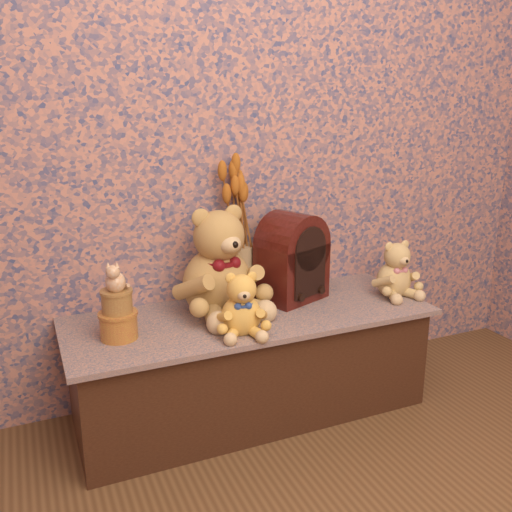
{
  "coord_description": "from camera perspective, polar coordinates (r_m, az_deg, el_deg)",
  "views": [
    {
      "loc": [
        -0.77,
        -0.57,
        1.2
      ],
      "look_at": [
        0.0,
        1.2,
        0.66
      ],
      "focal_mm": 38.98,
      "sensor_mm": 36.0,
      "label": 1
    }
  ],
  "objects": [
    {
      "name": "teddy_small",
      "position": [
        2.36,
        14.05,
        -1.0
      ],
      "size": [
        0.2,
        0.24,
        0.25
      ],
      "primitive_type": null,
      "rotation": [
        0.0,
        0.0,
        -0.02
      ],
      "color": "tan",
      "rests_on": "display_shelf"
    },
    {
      "name": "dried_stalks",
      "position": [
        2.2,
        -1.83,
        6.75
      ],
      "size": [
        0.3,
        0.3,
        0.45
      ],
      "primitive_type": null,
      "rotation": [
        0.0,
        0.0,
        -0.35
      ],
      "color": "#AD5B1B",
      "rests_on": "ceramic_vase"
    },
    {
      "name": "cathedral_radio",
      "position": [
        2.23,
        3.71,
        -0.03
      ],
      "size": [
        0.31,
        0.27,
        0.36
      ],
      "primitive_type": null,
      "rotation": [
        0.0,
        0.0,
        0.37
      ],
      "color": "#39100A",
      "rests_on": "display_shelf"
    },
    {
      "name": "ceramic_vase",
      "position": [
        2.27,
        -1.76,
        -1.56
      ],
      "size": [
        0.14,
        0.14,
        0.22
      ],
      "primitive_type": "cylinder",
      "rotation": [
        0.0,
        0.0,
        -0.1
      ],
      "color": "tan",
      "rests_on": "display_shelf"
    },
    {
      "name": "cat_figurine",
      "position": [
        1.89,
        -14.27,
        -1.93
      ],
      "size": [
        0.11,
        0.11,
        0.11
      ],
      "primitive_type": null,
      "rotation": [
        0.0,
        0.0,
        -0.38
      ],
      "color": "silver",
      "rests_on": "biscuit_tin_upper"
    },
    {
      "name": "teddy_large",
      "position": [
        2.09,
        -4.05,
        -0.0
      ],
      "size": [
        0.42,
        0.47,
        0.44
      ],
      "primitive_type": null,
      "rotation": [
        0.0,
        0.0,
        0.18
      ],
      "color": "#A57F40",
      "rests_on": "display_shelf"
    },
    {
      "name": "biscuit_tin_lower",
      "position": [
        1.96,
        -13.91,
        -6.96
      ],
      "size": [
        0.17,
        0.17,
        0.09
      ],
      "primitive_type": "cylinder",
      "rotation": [
        0.0,
        0.0,
        -0.41
      ],
      "color": "gold",
      "rests_on": "display_shelf"
    },
    {
      "name": "teddy_medium",
      "position": [
        1.92,
        -1.54,
        -4.55
      ],
      "size": [
        0.23,
        0.26,
        0.24
      ],
      "primitive_type": null,
      "rotation": [
        0.0,
        0.0,
        -0.21
      ],
      "color": "gold",
      "rests_on": "display_shelf"
    },
    {
      "name": "display_shelf",
      "position": [
        2.21,
        -0.53,
        -10.9
      ],
      "size": [
        1.39,
        0.52,
        0.42
      ],
      "primitive_type": "cube",
      "color": "#334969",
      "rests_on": "ground"
    },
    {
      "name": "biscuit_tin_upper",
      "position": [
        1.92,
        -14.08,
        -4.61
      ],
      "size": [
        0.11,
        0.11,
        0.08
      ],
      "primitive_type": "cylinder",
      "rotation": [
        0.0,
        0.0,
        -0.11
      ],
      "color": "tan",
      "rests_on": "biscuit_tin_lower"
    }
  ]
}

